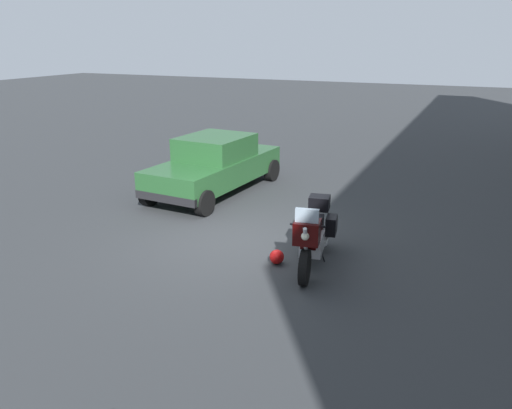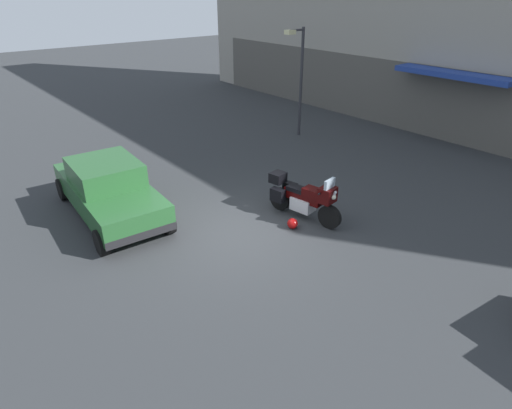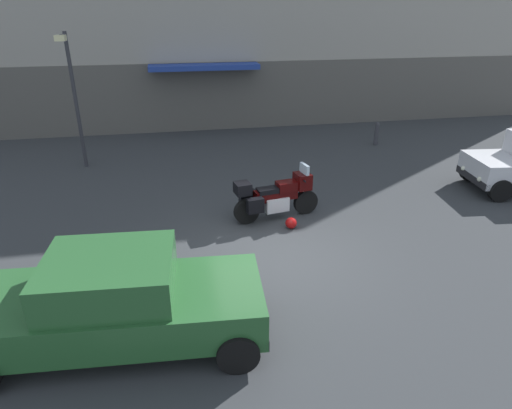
{
  "view_description": "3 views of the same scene",
  "coord_description": "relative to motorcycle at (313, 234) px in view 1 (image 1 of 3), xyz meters",
  "views": [
    {
      "loc": [
        9.08,
        4.55,
        4.11
      ],
      "look_at": [
        0.06,
        0.52,
        0.87
      ],
      "focal_mm": 36.07,
      "sensor_mm": 36.0,
      "label": 1
    },
    {
      "loc": [
        7.72,
        -5.7,
        5.7
      ],
      "look_at": [
        0.56,
        0.2,
        0.96
      ],
      "focal_mm": 30.33,
      "sensor_mm": 36.0,
      "label": 2
    },
    {
      "loc": [
        -1.93,
        -8.01,
        4.96
      ],
      "look_at": [
        -0.18,
        0.84,
        0.9
      ],
      "focal_mm": 31.16,
      "sensor_mm": 36.0,
      "label": 3
    }
  ],
  "objects": [
    {
      "name": "ground_plane",
      "position": [
        -0.51,
        -1.87,
        -0.62
      ],
      "size": [
        80.0,
        80.0,
        0.0
      ],
      "primitive_type": "plane",
      "color": "#2D3033"
    },
    {
      "name": "motorcycle",
      "position": [
        0.0,
        0.0,
        0.0
      ],
      "size": [
        2.25,
        0.94,
        1.36
      ],
      "rotation": [
        0.0,
        0.0,
        0.17
      ],
      "color": "black",
      "rests_on": "ground"
    },
    {
      "name": "car_sedan_far",
      "position": [
        -3.47,
        -3.93,
        0.16
      ],
      "size": [
        4.67,
        2.21,
        1.56
      ],
      "rotation": [
        0.0,
        0.0,
        3.07
      ],
      "color": "#235128",
      "rests_on": "ground"
    },
    {
      "name": "helmet",
      "position": [
        0.25,
        -0.61,
        -0.48
      ],
      "size": [
        0.28,
        0.28,
        0.28
      ],
      "primitive_type": "sphere",
      "color": "#990C0C",
      "rests_on": "ground"
    }
  ]
}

